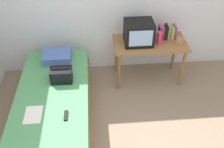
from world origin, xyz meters
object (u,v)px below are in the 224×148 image
object	(u,v)px
water_bottle	(159,38)
pillow	(57,57)
tv	(139,33)
magazine	(33,115)
handbag	(61,75)
picture_frame	(180,41)
bed	(55,104)
desk	(150,47)
remote_dark	(66,115)
book_row	(167,32)

from	to	relation	value
water_bottle	pillow	bearing A→B (deg)	-178.69
tv	magazine	distance (m)	1.96
pillow	handbag	world-z (taller)	handbag
tv	picture_frame	xyz separation A→B (m)	(0.63, -0.11, -0.11)
bed	handbag	distance (m)	0.44
tv	handbag	xyz separation A→B (m)	(-1.18, -0.59, -0.28)
desk	magazine	distance (m)	2.08
pillow	remote_dark	world-z (taller)	pillow
picture_frame	remote_dark	distance (m)	2.08
picture_frame	magazine	size ratio (longest dim) A/B	0.46
bed	picture_frame	world-z (taller)	picture_frame
handbag	tv	bearing A→B (deg)	26.78
pillow	remote_dark	xyz separation A→B (m)	(0.20, -1.17, -0.06)
book_row	remote_dark	size ratio (longest dim) A/B	1.73
water_bottle	desk	bearing A→B (deg)	155.41
book_row	magazine	world-z (taller)	book_row
desk	picture_frame	xyz separation A→B (m)	(0.44, -0.11, 0.16)
book_row	magazine	size ratio (longest dim) A/B	0.93
picture_frame	book_row	bearing A→B (deg)	124.19
remote_dark	desk	bearing A→B (deg)	44.63
bed	desk	size ratio (longest dim) A/B	1.72
desk	magazine	xyz separation A→B (m)	(-1.68, -1.22, -0.10)
magazine	bed	bearing A→B (deg)	66.63
tv	water_bottle	size ratio (longest dim) A/B	2.16
remote_dark	picture_frame	bearing A→B (deg)	33.83
tv	remote_dark	size ratio (longest dim) A/B	2.82
magazine	remote_dark	xyz separation A→B (m)	(0.40, -0.05, 0.01)
book_row	handbag	bearing A→B (deg)	-157.13
bed	tv	distance (m)	1.66
bed	magazine	world-z (taller)	magazine
pillow	water_bottle	bearing A→B (deg)	1.31
desk	tv	world-z (taller)	tv
tv	remote_dark	distance (m)	1.71
water_bottle	magazine	bearing A→B (deg)	-147.28
tv	water_bottle	xyz separation A→B (m)	(0.32, -0.06, -0.08)
water_bottle	picture_frame	xyz separation A→B (m)	(0.31, -0.06, -0.03)
book_row	pillow	size ratio (longest dim) A/B	0.62
tv	pillow	bearing A→B (deg)	-175.87
tv	desk	bearing A→B (deg)	0.01
tv	book_row	distance (m)	0.50
magazine	book_row	bearing A→B (deg)	33.89
water_bottle	handbag	world-z (taller)	water_bottle
book_row	desk	bearing A→B (deg)	-159.53
handbag	bed	bearing A→B (deg)	-122.35
bed	water_bottle	xyz separation A→B (m)	(1.62, 0.73, 0.58)
bed	desk	distance (m)	1.74
picture_frame	tv	bearing A→B (deg)	169.72
tv	pillow	world-z (taller)	tv
bed	magazine	distance (m)	0.54
bed	picture_frame	distance (m)	2.12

